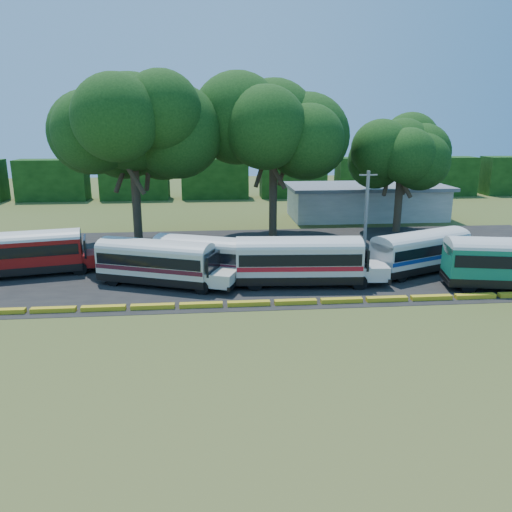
{
  "coord_description": "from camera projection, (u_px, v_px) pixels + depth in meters",
  "views": [
    {
      "loc": [
        -0.75,
        -28.62,
        11.24
      ],
      "look_at": [
        2.42,
        6.0,
        1.91
      ],
      "focal_mm": 35.0,
      "sensor_mm": 36.0,
      "label": 1
    }
  ],
  "objects": [
    {
      "name": "tree_east",
      "position": [
        402.0,
        149.0,
        51.0
      ],
      "size": [
        8.36,
        8.36,
        11.7
      ],
      "color": "#3A2A1D",
      "rests_on": "ground"
    },
    {
      "name": "utility_pole",
      "position": [
        366.0,
        211.0,
        44.02
      ],
      "size": [
        1.6,
        0.3,
        7.2
      ],
      "color": "gray",
      "rests_on": "ground"
    },
    {
      "name": "bus_red",
      "position": [
        25.0,
        250.0,
        37.37
      ],
      "size": [
        10.69,
        4.65,
        3.42
      ],
      "rotation": [
        0.0,
        0.0,
        0.21
      ],
      "color": "black",
      "rests_on": "ground"
    },
    {
      "name": "curb",
      "position": [
        225.0,
        304.0,
        31.43
      ],
      "size": [
        53.7,
        0.45,
        0.3
      ],
      "color": "gold",
      "rests_on": "ground"
    },
    {
      "name": "bus_cream_east",
      "position": [
        211.0,
        255.0,
        36.54
      ],
      "size": [
        9.94,
        5.77,
        3.2
      ],
      "rotation": [
        0.0,
        0.0,
        -0.37
      ],
      "color": "black",
      "rests_on": "ground"
    },
    {
      "name": "bus_white_red",
      "position": [
        302.0,
        258.0,
        35.1
      ],
      "size": [
        10.89,
        3.31,
        3.53
      ],
      "rotation": [
        0.0,
        0.0,
        -0.06
      ],
      "color": "black",
      "rests_on": "ground"
    },
    {
      "name": "terminal_building",
      "position": [
        366.0,
        201.0,
        60.42
      ],
      "size": [
        19.0,
        9.0,
        4.0
      ],
      "color": "silver",
      "rests_on": "ground"
    },
    {
      "name": "bus_white_blue",
      "position": [
        423.0,
        249.0,
        38.14
      ],
      "size": [
        10.1,
        6.28,
        3.28
      ],
      "rotation": [
        0.0,
        0.0,
        0.42
      ],
      "color": "black",
      "rests_on": "ground"
    },
    {
      "name": "asphalt_strip",
      "position": [
        233.0,
        260.0,
        42.13
      ],
      "size": [
        64.0,
        24.0,
        0.02
      ],
      "primitive_type": "cube",
      "color": "black",
      "rests_on": "ground"
    },
    {
      "name": "treeline_backdrop",
      "position": [
        215.0,
        178.0,
        75.89
      ],
      "size": [
        130.0,
        4.0,
        6.0
      ],
      "color": "black",
      "rests_on": "ground"
    },
    {
      "name": "bus_cream_west",
      "position": [
        158.0,
        260.0,
        35.13
      ],
      "size": [
        10.22,
        5.88,
        3.29
      ],
      "rotation": [
        0.0,
        0.0,
        -0.37
      ],
      "color": "black",
      "rests_on": "ground"
    },
    {
      "name": "tree_west",
      "position": [
        131.0,
        123.0,
        44.04
      ],
      "size": [
        11.66,
        11.66,
        15.54
      ],
      "color": "#3A2A1D",
      "rests_on": "ground"
    },
    {
      "name": "ground",
      "position": [
        226.0,
        312.0,
        30.5
      ],
      "size": [
        160.0,
        160.0,
        0.0
      ],
      "primitive_type": "plane",
      "color": "#3C531B",
      "rests_on": "ground"
    },
    {
      "name": "tree_center",
      "position": [
        274.0,
        124.0,
        48.28
      ],
      "size": [
        11.51,
        11.51,
        15.39
      ],
      "color": "#3A2A1D",
      "rests_on": "ground"
    }
  ]
}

